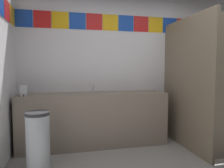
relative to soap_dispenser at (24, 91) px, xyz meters
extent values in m
cube|color=silver|center=(1.79, 0.47, 0.37)|extent=(3.95, 0.08, 2.61)
cube|color=#1947B7|center=(-0.05, 0.43, 1.11)|extent=(0.27, 0.01, 0.27)
cube|color=red|center=(0.24, 0.43, 1.11)|extent=(0.27, 0.01, 0.27)
cube|color=yellow|center=(0.52, 0.43, 1.11)|extent=(0.27, 0.01, 0.27)
cube|color=#1947B7|center=(0.80, 0.43, 1.11)|extent=(0.27, 0.01, 0.27)
cube|color=red|center=(1.08, 0.43, 1.11)|extent=(0.27, 0.01, 0.27)
cube|color=yellow|center=(1.36, 0.43, 1.11)|extent=(0.27, 0.01, 0.27)
cube|color=#1947B7|center=(1.65, 0.43, 1.11)|extent=(0.27, 0.01, 0.27)
cube|color=red|center=(1.93, 0.43, 1.11)|extent=(0.27, 0.01, 0.27)
cube|color=yellow|center=(2.21, 0.43, 1.11)|extent=(0.27, 0.01, 0.27)
cube|color=#1947B7|center=(2.49, 0.43, 1.11)|extent=(0.27, 0.01, 0.27)
cube|color=red|center=(2.77, 0.43, 1.11)|extent=(0.27, 0.01, 0.27)
cube|color=yellow|center=(3.06, 0.43, 1.11)|extent=(0.27, 0.01, 0.27)
cube|color=#1947B7|center=(3.34, 0.43, 1.11)|extent=(0.27, 0.01, 0.27)
cube|color=red|center=(3.62, 0.43, 1.11)|extent=(0.27, 0.01, 0.27)
cube|color=#1947B7|center=(-0.18, -0.31, 1.11)|extent=(0.01, 0.27, 0.27)
cube|color=red|center=(-0.18, -0.01, 1.11)|extent=(0.01, 0.27, 0.27)
cube|color=yellow|center=(-0.18, 0.28, 1.11)|extent=(0.01, 0.27, 0.27)
cube|color=gray|center=(1.03, 0.16, -0.51)|extent=(2.34, 0.55, 0.85)
cube|color=gray|center=(1.03, 0.42, -0.12)|extent=(2.34, 0.03, 0.08)
cylinder|color=white|center=(1.03, 0.13, -0.13)|extent=(0.34, 0.34, 0.10)
cylinder|color=silver|center=(1.03, 0.27, -0.05)|extent=(0.04, 0.04, 0.05)
cylinder|color=silver|center=(1.03, 0.22, 0.02)|extent=(0.02, 0.06, 0.09)
cube|color=#B7BABF|center=(0.00, 0.00, 0.00)|extent=(0.09, 0.07, 0.16)
cylinder|color=black|center=(0.00, -0.04, -0.06)|extent=(0.02, 0.02, 0.03)
cube|color=#726651|center=(2.43, -0.25, 0.09)|extent=(0.04, 1.36, 2.04)
cylinder|color=silver|center=(2.45, -0.91, 0.19)|extent=(0.02, 0.02, 0.10)
cylinder|color=white|center=(2.91, -0.07, -0.73)|extent=(0.38, 0.38, 0.40)
torus|color=white|center=(2.91, -0.07, -0.52)|extent=(0.39, 0.39, 0.05)
cube|color=white|center=(2.91, 0.14, -0.36)|extent=(0.34, 0.17, 0.34)
cylinder|color=#999EA3|center=(0.24, -0.57, -0.59)|extent=(0.28, 0.28, 0.69)
cylinder|color=#262628|center=(0.24, -0.57, -0.22)|extent=(0.29, 0.29, 0.04)
camera|label=1|loc=(0.57, -3.19, 0.33)|focal=33.60mm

